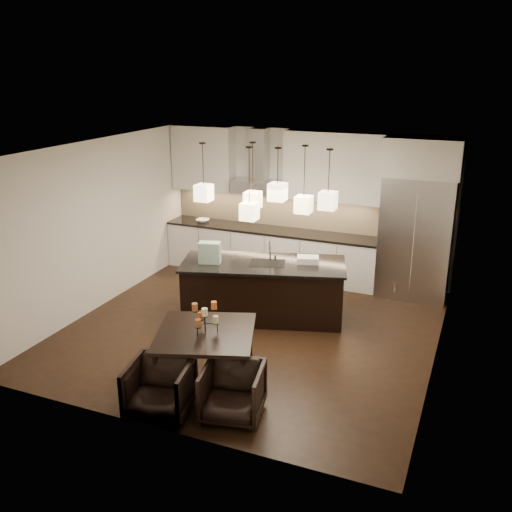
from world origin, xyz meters
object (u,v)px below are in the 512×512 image
at_px(dining_table, 206,357).
at_px(armchair_right, 233,392).
at_px(island_body, 263,291).
at_px(armchair_left, 160,389).
at_px(refrigerator, 416,238).

distance_m(dining_table, armchair_right, 0.84).
relative_size(island_body, armchair_right, 3.56).
bearing_deg(dining_table, armchair_right, -60.36).
bearing_deg(island_body, armchair_left, -108.16).
distance_m(refrigerator, island_body, 2.87).
distance_m(refrigerator, armchair_right, 4.85).
bearing_deg(armchair_right, refrigerator, 61.90).
height_order(dining_table, armchair_left, dining_table).
relative_size(island_body, armchair_left, 3.43).
xyz_separation_m(refrigerator, island_body, (-2.11, -1.84, -0.63)).
height_order(refrigerator, armchair_right, refrigerator).
height_order(island_body, armchair_right, island_body).
height_order(refrigerator, dining_table, refrigerator).
height_order(island_body, armchair_left, island_body).
distance_m(island_body, armchair_right, 2.84).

